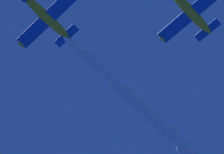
% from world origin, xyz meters
% --- Properties ---
extents(airplane_lead, '(7.78, 8.27, 2.62)m').
position_xyz_m(airplane_lead, '(4.79, 2.17, 55.20)').
color(airplane_lead, gold).
extents(airplane_left_wingman, '(7.79, 8.27, 2.61)m').
position_xyz_m(airplane_left_wingman, '(3.08, 18.49, 55.97)').
color(airplane_left_wingman, gold).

